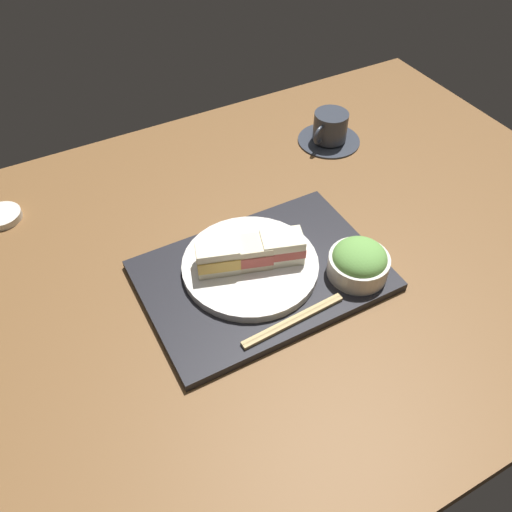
{
  "coord_description": "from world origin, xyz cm",
  "views": [
    {
      "loc": [
        -35.64,
        -58.99,
        70.22
      ],
      "look_at": [
        -5.88,
        -4.16,
        5.0
      ],
      "focal_mm": 37.0,
      "sensor_mm": 36.0,
      "label": 1
    }
  ],
  "objects_px": {
    "sandwich_near": "(218,257)",
    "sandwich_middle": "(250,253)",
    "coffee_cup": "(330,130)",
    "salad_bowl": "(359,262)",
    "sandwich_plate": "(250,265)",
    "sandwich_far": "(282,247)",
    "small_sauce_dish": "(2,216)",
    "chopsticks_pair": "(293,321)"
  },
  "relations": [
    {
      "from": "salad_bowl",
      "to": "sandwich_far",
      "type": "bearing_deg",
      "value": 141.83
    },
    {
      "from": "sandwich_plate",
      "to": "salad_bowl",
      "type": "bearing_deg",
      "value": -31.76
    },
    {
      "from": "sandwich_plate",
      "to": "chopsticks_pair",
      "type": "distance_m",
      "value": 0.14
    },
    {
      "from": "sandwich_middle",
      "to": "coffee_cup",
      "type": "bearing_deg",
      "value": 38.23
    },
    {
      "from": "salad_bowl",
      "to": "sandwich_plate",
      "type": "bearing_deg",
      "value": 148.24
    },
    {
      "from": "sandwich_far",
      "to": "chopsticks_pair",
      "type": "height_order",
      "value": "sandwich_far"
    },
    {
      "from": "sandwich_far",
      "to": "small_sauce_dish",
      "type": "bearing_deg",
      "value": 137.48
    },
    {
      "from": "sandwich_far",
      "to": "coffee_cup",
      "type": "bearing_deg",
      "value": 44.45
    },
    {
      "from": "sandwich_plate",
      "to": "coffee_cup",
      "type": "distance_m",
      "value": 0.45
    },
    {
      "from": "sandwich_far",
      "to": "small_sauce_dish",
      "type": "distance_m",
      "value": 0.56
    },
    {
      "from": "sandwich_near",
      "to": "sandwich_middle",
      "type": "bearing_deg",
      "value": -16.39
    },
    {
      "from": "sandwich_middle",
      "to": "sandwich_far",
      "type": "relative_size",
      "value": 0.99
    },
    {
      "from": "sandwich_near",
      "to": "sandwich_far",
      "type": "bearing_deg",
      "value": -16.39
    },
    {
      "from": "sandwich_far",
      "to": "chopsticks_pair",
      "type": "xyz_separation_m",
      "value": [
        -0.05,
        -0.12,
        -0.04
      ]
    },
    {
      "from": "sandwich_middle",
      "to": "sandwich_far",
      "type": "distance_m",
      "value": 0.06
    },
    {
      "from": "chopsticks_pair",
      "to": "sandwich_plate",
      "type": "bearing_deg",
      "value": 92.56
    },
    {
      "from": "sandwich_middle",
      "to": "coffee_cup",
      "type": "height_order",
      "value": "sandwich_middle"
    },
    {
      "from": "sandwich_far",
      "to": "chopsticks_pair",
      "type": "bearing_deg",
      "value": -111.75
    },
    {
      "from": "sandwich_plate",
      "to": "small_sauce_dish",
      "type": "height_order",
      "value": "sandwich_plate"
    },
    {
      "from": "sandwich_near",
      "to": "small_sauce_dish",
      "type": "height_order",
      "value": "sandwich_near"
    },
    {
      "from": "small_sauce_dish",
      "to": "coffee_cup",
      "type": "bearing_deg",
      "value": -6.7
    },
    {
      "from": "chopsticks_pair",
      "to": "sandwich_far",
      "type": "bearing_deg",
      "value": 68.25
    },
    {
      "from": "sandwich_plate",
      "to": "coffee_cup",
      "type": "relative_size",
      "value": 1.66
    },
    {
      "from": "sandwich_near",
      "to": "small_sauce_dish",
      "type": "distance_m",
      "value": 0.47
    },
    {
      "from": "coffee_cup",
      "to": "small_sauce_dish",
      "type": "xyz_separation_m",
      "value": [
        -0.72,
        0.08,
        -0.02
      ]
    },
    {
      "from": "sandwich_near",
      "to": "small_sauce_dish",
      "type": "xyz_separation_m",
      "value": [
        -0.31,
        0.35,
        -0.05
      ]
    },
    {
      "from": "small_sauce_dish",
      "to": "sandwich_plate",
      "type": "bearing_deg",
      "value": -45.29
    },
    {
      "from": "sandwich_middle",
      "to": "sandwich_far",
      "type": "bearing_deg",
      "value": -16.39
    },
    {
      "from": "salad_bowl",
      "to": "coffee_cup",
      "type": "bearing_deg",
      "value": 62.49
    },
    {
      "from": "coffee_cup",
      "to": "small_sauce_dish",
      "type": "height_order",
      "value": "coffee_cup"
    },
    {
      "from": "sandwich_near",
      "to": "sandwich_far",
      "type": "height_order",
      "value": "sandwich_near"
    },
    {
      "from": "sandwich_middle",
      "to": "small_sauce_dish",
      "type": "height_order",
      "value": "sandwich_middle"
    },
    {
      "from": "salad_bowl",
      "to": "small_sauce_dish",
      "type": "xyz_separation_m",
      "value": [
        -0.52,
        0.46,
        -0.04
      ]
    },
    {
      "from": "salad_bowl",
      "to": "coffee_cup",
      "type": "distance_m",
      "value": 0.43
    },
    {
      "from": "sandwich_near",
      "to": "salad_bowl",
      "type": "height_order",
      "value": "sandwich_near"
    },
    {
      "from": "coffee_cup",
      "to": "sandwich_near",
      "type": "bearing_deg",
      "value": -147.16
    },
    {
      "from": "sandwich_plate",
      "to": "small_sauce_dish",
      "type": "bearing_deg",
      "value": 134.71
    },
    {
      "from": "sandwich_middle",
      "to": "salad_bowl",
      "type": "xyz_separation_m",
      "value": [
        0.16,
        -0.1,
        -0.01
      ]
    },
    {
      "from": "sandwich_plate",
      "to": "sandwich_middle",
      "type": "bearing_deg",
      "value": 90.0
    },
    {
      "from": "salad_bowl",
      "to": "coffee_cup",
      "type": "xyz_separation_m",
      "value": [
        0.2,
        0.38,
        -0.01
      ]
    },
    {
      "from": "sandwich_near",
      "to": "coffee_cup",
      "type": "height_order",
      "value": "sandwich_near"
    },
    {
      "from": "sandwich_middle",
      "to": "coffee_cup",
      "type": "xyz_separation_m",
      "value": [
        0.36,
        0.28,
        -0.02
      ]
    }
  ]
}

